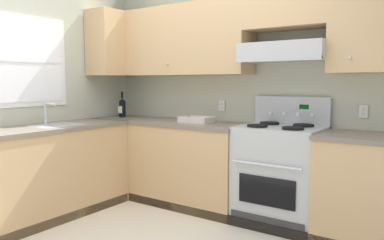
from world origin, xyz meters
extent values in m
cube|color=#B7BAA3|center=(0.46, 1.62, 1.27)|extent=(4.68, 0.12, 2.55)
cube|color=tan|center=(-0.58, 1.38, 1.80)|extent=(1.81, 0.34, 0.76)
cube|color=tan|center=(0.73, 1.38, 2.01)|extent=(0.80, 0.34, 0.34)
cube|color=#B7BABC|center=(0.73, 1.34, 1.62)|extent=(0.80, 0.46, 0.17)
cube|color=#B7BABC|center=(0.73, 1.12, 1.54)|extent=(0.80, 0.03, 0.04)
sphere|color=silver|center=(-0.58, 1.20, 1.54)|extent=(0.02, 0.02, 0.02)
sphere|color=silver|center=(1.33, 1.20, 1.54)|extent=(0.02, 0.02, 0.02)
cube|color=silver|center=(-0.08, 1.55, 1.08)|extent=(0.08, 0.01, 0.12)
cube|color=silver|center=(-0.08, 1.54, 1.10)|extent=(0.03, 0.00, 0.03)
cube|color=silver|center=(-0.08, 1.54, 1.06)|extent=(0.03, 0.00, 0.03)
cube|color=silver|center=(1.38, 1.55, 1.08)|extent=(0.08, 0.01, 0.12)
cube|color=silver|center=(1.38, 1.54, 1.10)|extent=(0.03, 0.00, 0.03)
cube|color=silver|center=(1.38, 1.54, 1.06)|extent=(0.03, 0.00, 0.03)
cube|color=#B7BAA3|center=(-1.62, 0.10, 1.27)|extent=(0.12, 4.00, 2.55)
cube|color=white|center=(-1.57, 0.10, 1.55)|extent=(0.04, 1.00, 0.92)
cube|color=white|center=(-1.55, 0.10, 1.55)|extent=(0.01, 0.90, 0.82)
cube|color=white|center=(-1.54, 0.10, 1.55)|extent=(0.01, 0.90, 0.02)
cube|color=tan|center=(-1.38, 1.20, 1.80)|extent=(0.34, 0.64, 0.76)
cube|color=tan|center=(-0.59, 1.25, 0.44)|extent=(1.87, 0.61, 0.87)
cube|color=#756B5B|center=(-0.59, 1.25, 0.89)|extent=(1.90, 0.63, 0.04)
cube|color=tan|center=(1.58, 1.25, 0.44)|extent=(0.94, 0.61, 0.87)
cube|color=#756B5B|center=(1.58, 1.25, 0.89)|extent=(0.96, 0.63, 0.04)
cube|color=black|center=(0.26, 0.97, 0.04)|extent=(3.54, 0.06, 0.09)
sphere|color=silver|center=(-0.97, 0.93, 0.68)|extent=(0.03, 0.03, 0.03)
cube|color=tan|center=(-1.25, 0.00, 0.44)|extent=(0.61, 1.89, 0.87)
cube|color=#756B5B|center=(-1.25, 0.00, 0.89)|extent=(0.63, 1.91, 0.04)
cube|color=black|center=(-0.97, 0.00, 0.04)|extent=(0.06, 1.85, 0.09)
cube|color=#999B9E|center=(-1.25, 0.23, 0.91)|extent=(0.40, 0.48, 0.01)
cube|color=#28282B|center=(-1.25, 0.23, 0.84)|extent=(0.34, 0.42, 0.14)
cylinder|color=silver|center=(-1.41, 0.23, 1.02)|extent=(0.03, 0.03, 0.22)
cylinder|color=silver|center=(-1.33, 0.23, 1.12)|extent=(0.16, 0.02, 0.02)
cube|color=#B7BABC|center=(0.73, 1.25, 0.46)|extent=(0.76, 0.58, 0.91)
cube|color=black|center=(0.73, 0.95, 0.38)|extent=(0.53, 0.01, 0.26)
cylinder|color=silver|center=(0.73, 0.93, 0.62)|extent=(0.65, 0.02, 0.02)
cube|color=#333333|center=(0.73, 0.96, 0.10)|extent=(0.70, 0.01, 0.11)
cube|color=#B7BABC|center=(0.73, 1.25, 0.92)|extent=(0.76, 0.58, 0.02)
cube|color=#B7BABC|center=(0.73, 1.52, 1.05)|extent=(0.76, 0.04, 0.29)
cube|color=#053F0C|center=(0.86, 1.50, 1.10)|extent=(0.09, 0.01, 0.04)
cylinder|color=black|center=(0.56, 1.11, 0.94)|extent=(0.19, 0.19, 0.02)
cylinder|color=black|center=(0.56, 1.11, 0.93)|extent=(0.07, 0.07, 0.01)
cylinder|color=black|center=(0.90, 1.11, 0.94)|extent=(0.19, 0.19, 0.02)
cylinder|color=black|center=(0.90, 1.11, 0.93)|extent=(0.07, 0.07, 0.01)
cylinder|color=black|center=(0.56, 1.39, 0.94)|extent=(0.19, 0.19, 0.02)
cylinder|color=black|center=(0.56, 1.39, 0.93)|extent=(0.07, 0.07, 0.01)
cylinder|color=black|center=(0.90, 1.39, 0.94)|extent=(0.19, 0.19, 0.02)
cylinder|color=black|center=(0.90, 1.39, 0.93)|extent=(0.07, 0.07, 0.01)
cylinder|color=white|center=(0.52, 1.50, 1.03)|extent=(0.04, 0.02, 0.04)
cylinder|color=white|center=(0.66, 1.50, 1.03)|extent=(0.04, 0.02, 0.04)
cylinder|color=white|center=(0.80, 1.50, 1.03)|extent=(0.04, 0.02, 0.04)
cylinder|color=white|center=(0.94, 1.50, 1.03)|extent=(0.04, 0.02, 0.04)
cylinder|color=black|center=(-1.35, 1.28, 1.01)|extent=(0.08, 0.08, 0.19)
cone|color=black|center=(-1.35, 1.28, 1.12)|extent=(0.08, 0.08, 0.04)
cylinder|color=black|center=(-1.35, 1.28, 1.18)|extent=(0.03, 0.03, 0.08)
cylinder|color=black|center=(-1.35, 1.28, 1.21)|extent=(0.03, 0.03, 0.02)
cube|color=silver|center=(-1.35, 1.23, 1.00)|extent=(0.07, 0.00, 0.09)
cube|color=beige|center=(-0.22, 1.25, 0.92)|extent=(0.27, 0.18, 0.02)
cube|color=beige|center=(-0.22, 1.14, 0.94)|extent=(0.34, 0.01, 0.06)
cube|color=beige|center=(-0.22, 1.35, 0.94)|extent=(0.34, 0.01, 0.06)
cube|color=beige|center=(-0.38, 1.25, 0.94)|extent=(0.01, 0.20, 0.06)
cube|color=beige|center=(-0.05, 1.25, 0.94)|extent=(0.01, 0.20, 0.06)
camera|label=1|loc=(2.07, -2.13, 1.34)|focal=35.84mm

